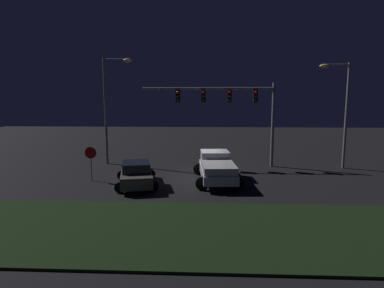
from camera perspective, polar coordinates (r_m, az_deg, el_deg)
ground_plane at (r=21.82m, az=2.12°, el=-5.82°), size 80.00×80.00×0.00m
grass_median at (r=13.00m, az=1.74°, el=-15.34°), size 21.10×6.40×0.10m
pickup_truck at (r=20.36m, az=4.44°, el=-3.96°), size 3.14×5.53×1.80m
car_sedan at (r=19.54m, az=-10.04°, el=-5.34°), size 3.10×4.69×1.51m
traffic_signal_gantry at (r=24.72m, az=6.88°, el=7.51°), size 10.32×0.56×6.50m
street_lamp_left at (r=26.32m, az=-14.58°, el=7.99°), size 2.37×0.44×8.56m
street_lamp_right at (r=26.26m, az=25.43°, el=6.75°), size 2.29×0.44×7.95m
stop_sign at (r=21.23m, az=-17.89°, el=-2.29°), size 0.76×0.08×2.23m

